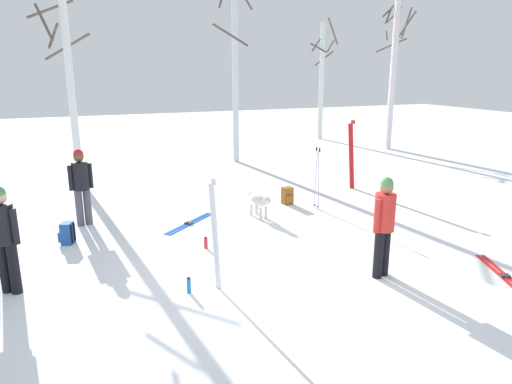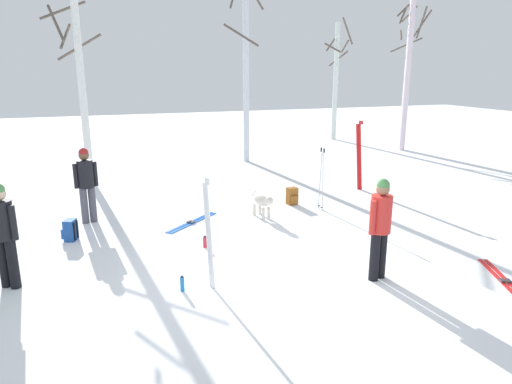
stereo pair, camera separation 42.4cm
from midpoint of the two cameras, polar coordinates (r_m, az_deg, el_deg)
ground_plane at (r=8.02m, az=3.69°, el=-10.18°), size 60.00×60.00×0.00m
person_0 at (r=10.94m, az=-19.13°, el=1.35°), size 0.51×0.34×1.72m
person_1 at (r=7.84m, az=16.56°, el=-3.66°), size 0.50×0.34×1.72m
person_2 at (r=8.13m, az=-27.34°, el=-4.10°), size 0.44×0.35×1.72m
dog at (r=10.85m, az=1.92°, el=-1.17°), size 0.34×0.89×0.57m
ski_pair_planted_0 at (r=13.61m, az=13.44°, el=4.34°), size 0.24×0.15×1.99m
ski_pair_planted_2 at (r=7.30m, az=-4.17°, el=-5.19°), size 0.11×0.24×1.80m
ski_pair_lying_0 at (r=10.64m, az=-6.72°, el=-3.72°), size 1.39×1.22×0.05m
ski_pair_lying_1 at (r=8.90m, az=29.41°, el=-9.47°), size 0.85×1.67×0.05m
ski_poles_0 at (r=11.49m, az=9.13°, el=1.80°), size 0.07×0.25×1.55m
backpack_0 at (r=11.99m, az=5.49°, el=-0.53°), size 0.28×0.31×0.44m
backpack_1 at (r=10.10m, az=-20.78°, el=-4.44°), size 0.34×0.32×0.44m
water_bottle_0 at (r=7.48m, az=-7.42°, el=-11.15°), size 0.07×0.07×0.26m
water_bottle_1 at (r=9.16m, az=-4.98°, el=-6.15°), size 0.07×0.07×0.24m
birch_tree_0 at (r=14.87m, az=-20.02°, el=12.76°), size 1.67×1.73×5.77m
birch_tree_1 at (r=17.23m, az=-0.53°, el=16.16°), size 1.48×1.52×7.31m
birch_tree_2 at (r=23.26m, az=10.35°, el=13.58°), size 1.37×1.42×5.63m
birch_tree_3 at (r=20.73m, az=18.76°, el=13.77°), size 1.12×1.10×6.15m
birch_tree_4 at (r=21.00m, az=18.74°, el=14.94°), size 1.28×1.76×7.11m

